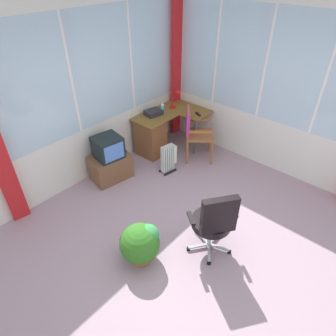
{
  "coord_description": "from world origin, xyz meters",
  "views": [
    {
      "loc": [
        -2.21,
        -1.48,
        3.18
      ],
      "look_at": [
        0.39,
        0.8,
        0.66
      ],
      "focal_mm": 31.79,
      "sensor_mm": 36.0,
      "label": 1
    }
  ],
  "objects_px": {
    "desk": "(153,134)",
    "spray_bottle": "(163,108)",
    "tv_remote": "(198,114)",
    "office_chair": "(214,221)",
    "paper_tray": "(154,113)",
    "wooden_armchair": "(193,128)",
    "tv_on_stand": "(110,160)",
    "space_heater": "(169,158)",
    "desk_lamp": "(177,96)",
    "potted_plant": "(141,243)"
  },
  "relations": [
    {
      "from": "desk",
      "to": "space_heater",
      "type": "height_order",
      "value": "desk"
    },
    {
      "from": "wooden_armchair",
      "to": "space_heater",
      "type": "xyz_separation_m",
      "value": [
        -0.61,
        0.04,
        -0.36
      ]
    },
    {
      "from": "paper_tray",
      "to": "wooden_armchair",
      "type": "relative_size",
      "value": 0.3
    },
    {
      "from": "tv_remote",
      "to": "paper_tray",
      "type": "height_order",
      "value": "paper_tray"
    },
    {
      "from": "desk_lamp",
      "to": "potted_plant",
      "type": "distance_m",
      "value": 3.11
    },
    {
      "from": "desk",
      "to": "wooden_armchair",
      "type": "xyz_separation_m",
      "value": [
        0.34,
        -0.66,
        0.23
      ]
    },
    {
      "from": "spray_bottle",
      "to": "wooden_armchair",
      "type": "xyz_separation_m",
      "value": [
        0.06,
        -0.68,
        -0.2
      ]
    },
    {
      "from": "desk",
      "to": "paper_tray",
      "type": "bearing_deg",
      "value": 37.29
    },
    {
      "from": "desk",
      "to": "spray_bottle",
      "type": "bearing_deg",
      "value": 2.74
    },
    {
      "from": "office_chair",
      "to": "potted_plant",
      "type": "distance_m",
      "value": 0.94
    },
    {
      "from": "spray_bottle",
      "to": "potted_plant",
      "type": "height_order",
      "value": "spray_bottle"
    },
    {
      "from": "wooden_armchair",
      "to": "office_chair",
      "type": "height_order",
      "value": "office_chair"
    },
    {
      "from": "desk",
      "to": "tv_remote",
      "type": "distance_m",
      "value": 0.92
    },
    {
      "from": "paper_tray",
      "to": "tv_on_stand",
      "type": "xyz_separation_m",
      "value": [
        -1.19,
        -0.1,
        -0.41
      ]
    },
    {
      "from": "tv_remote",
      "to": "spray_bottle",
      "type": "bearing_deg",
      "value": 151.27
    },
    {
      "from": "wooden_armchair",
      "to": "tv_on_stand",
      "type": "relative_size",
      "value": 1.24
    },
    {
      "from": "desk",
      "to": "desk_lamp",
      "type": "distance_m",
      "value": 0.87
    },
    {
      "from": "desk_lamp",
      "to": "office_chair",
      "type": "bearing_deg",
      "value": -131.19
    },
    {
      "from": "spray_bottle",
      "to": "desk",
      "type": "bearing_deg",
      "value": -177.26
    },
    {
      "from": "tv_on_stand",
      "to": "potted_plant",
      "type": "height_order",
      "value": "tv_on_stand"
    },
    {
      "from": "desk_lamp",
      "to": "tv_remote",
      "type": "relative_size",
      "value": 2.25
    },
    {
      "from": "paper_tray",
      "to": "office_chair",
      "type": "relative_size",
      "value": 0.3
    },
    {
      "from": "spray_bottle",
      "to": "potted_plant",
      "type": "xyz_separation_m",
      "value": [
        -2.2,
        -1.62,
        -0.53
      ]
    },
    {
      "from": "spray_bottle",
      "to": "tv_on_stand",
      "type": "bearing_deg",
      "value": -179.09
    },
    {
      "from": "wooden_armchair",
      "to": "tv_on_stand",
      "type": "xyz_separation_m",
      "value": [
        -1.4,
        0.66,
        -0.28
      ]
    },
    {
      "from": "paper_tray",
      "to": "potted_plant",
      "type": "relative_size",
      "value": 0.55
    },
    {
      "from": "potted_plant",
      "to": "spray_bottle",
      "type": "bearing_deg",
      "value": 36.4
    },
    {
      "from": "desk",
      "to": "spray_bottle",
      "type": "xyz_separation_m",
      "value": [
        0.28,
        0.01,
        0.43
      ]
    },
    {
      "from": "paper_tray",
      "to": "space_heater",
      "type": "xyz_separation_m",
      "value": [
        -0.39,
        -0.72,
        -0.5
      ]
    },
    {
      "from": "tv_remote",
      "to": "potted_plant",
      "type": "height_order",
      "value": "tv_remote"
    },
    {
      "from": "space_heater",
      "to": "tv_on_stand",
      "type": "bearing_deg",
      "value": 142.14
    },
    {
      "from": "paper_tray",
      "to": "wooden_armchair",
      "type": "bearing_deg",
      "value": -74.05
    },
    {
      "from": "desk_lamp",
      "to": "paper_tray",
      "type": "distance_m",
      "value": 0.59
    },
    {
      "from": "desk",
      "to": "space_heater",
      "type": "xyz_separation_m",
      "value": [
        -0.27,
        -0.63,
        -0.13
      ]
    },
    {
      "from": "desk",
      "to": "tv_remote",
      "type": "relative_size",
      "value": 8.7
    },
    {
      "from": "tv_remote",
      "to": "space_heater",
      "type": "distance_m",
      "value": 1.05
    },
    {
      "from": "spray_bottle",
      "to": "office_chair",
      "type": "bearing_deg",
      "value": -124.56
    },
    {
      "from": "spray_bottle",
      "to": "space_heater",
      "type": "relative_size",
      "value": 0.41
    },
    {
      "from": "desk_lamp",
      "to": "tv_on_stand",
      "type": "xyz_separation_m",
      "value": [
        -1.74,
        0.0,
        -0.59
      ]
    },
    {
      "from": "wooden_armchair",
      "to": "tv_on_stand",
      "type": "distance_m",
      "value": 1.57
    },
    {
      "from": "wooden_armchair",
      "to": "desk",
      "type": "bearing_deg",
      "value": 117.25
    },
    {
      "from": "space_heater",
      "to": "potted_plant",
      "type": "height_order",
      "value": "potted_plant"
    },
    {
      "from": "space_heater",
      "to": "tv_remote",
      "type": "bearing_deg",
      "value": 6.08
    },
    {
      "from": "office_chair",
      "to": "space_heater",
      "type": "relative_size",
      "value": 1.89
    },
    {
      "from": "desk_lamp",
      "to": "potted_plant",
      "type": "relative_size",
      "value": 0.62
    },
    {
      "from": "paper_tray",
      "to": "potted_plant",
      "type": "xyz_separation_m",
      "value": [
        -2.04,
        -1.7,
        -0.47
      ]
    },
    {
      "from": "desk",
      "to": "potted_plant",
      "type": "relative_size",
      "value": 2.38
    },
    {
      "from": "desk",
      "to": "space_heater",
      "type": "relative_size",
      "value": 2.45
    },
    {
      "from": "desk_lamp",
      "to": "wooden_armchair",
      "type": "relative_size",
      "value": 0.34
    },
    {
      "from": "paper_tray",
      "to": "wooden_armchair",
      "type": "height_order",
      "value": "wooden_armchair"
    }
  ]
}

